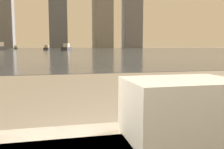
# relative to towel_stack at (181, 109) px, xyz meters

# --- Properties ---
(towel_stack) EXTENTS (0.29, 0.21, 0.16)m
(towel_stack) POSITION_rel_towel_stack_xyz_m (0.00, 0.00, 0.00)
(towel_stack) COLOR silver
(towel_stack) RESTS_ON bathtub
(harbor_water) EXTENTS (180.00, 110.00, 0.01)m
(harbor_water) POSITION_rel_towel_stack_xyz_m (0.16, 61.16, -0.58)
(harbor_water) COLOR slate
(harbor_water) RESTS_ON ground_plane
(harbor_boat_0) EXTENTS (1.28, 2.82, 1.02)m
(harbor_boat_0) POSITION_rel_towel_stack_xyz_m (-1.81, 53.36, -0.21)
(harbor_boat_0) COLOR #2D2D33
(harbor_boat_0) RESTS_ON harbor_water
(harbor_boat_3) EXTENTS (1.37, 2.82, 1.01)m
(harbor_boat_3) POSITION_rel_towel_stack_xyz_m (-10.70, 73.31, -0.22)
(harbor_boat_3) COLOR #335647
(harbor_boat_3) RESTS_ON harbor_water
(harbor_boat_4) EXTENTS (3.23, 4.50, 1.61)m
(harbor_boat_4) POSITION_rel_towel_stack_xyz_m (-10.98, 54.22, -0.01)
(harbor_boat_4) COLOR #4C4C51
(harbor_boat_4) RESTS_ON harbor_water
(harbor_boat_5) EXTENTS (2.16, 3.60, 1.28)m
(harbor_boat_5) POSITION_rel_towel_stack_xyz_m (1.94, 46.26, -0.12)
(harbor_boat_5) COLOR #2D2D33
(harbor_boat_5) RESTS_ON harbor_water
(skyline_tower_4) EXTENTS (8.82, 6.73, 39.50)m
(skyline_tower_4) POSITION_rel_towel_stack_xyz_m (37.08, 117.16, 19.17)
(skyline_tower_4) COLOR slate
(skyline_tower_4) RESTS_ON ground_plane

